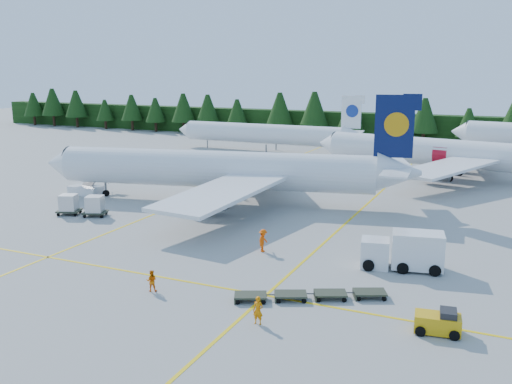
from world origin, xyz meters
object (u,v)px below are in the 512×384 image
at_px(airliner_navy, 209,170).
at_px(airstairs, 87,188).
at_px(airliner_red, 439,153).
at_px(baggage_tug, 439,322).
at_px(service_truck, 402,251).

distance_m(airliner_navy, airstairs, 16.53).
xyz_separation_m(airliner_navy, airliner_red, (22.65, 27.40, -0.32)).
relative_size(airliner_red, baggage_tug, 13.99).
bearing_deg(airliner_navy, service_truck, -41.40).
distance_m(airliner_navy, airliner_red, 35.55).
height_order(airliner_red, airstairs, airliner_red).
bearing_deg(airliner_red, airstairs, -132.42).
height_order(service_truck, baggage_tug, service_truck).
height_order(airstairs, service_truck, airstairs).
height_order(airliner_red, service_truck, airliner_red).
relative_size(service_truck, baggage_tug, 2.32).
bearing_deg(airstairs, service_truck, -15.30).
distance_m(airstairs, service_truck, 42.58).
bearing_deg(airliner_navy, baggage_tug, -52.17).
bearing_deg(baggage_tug, airstairs, 146.65).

